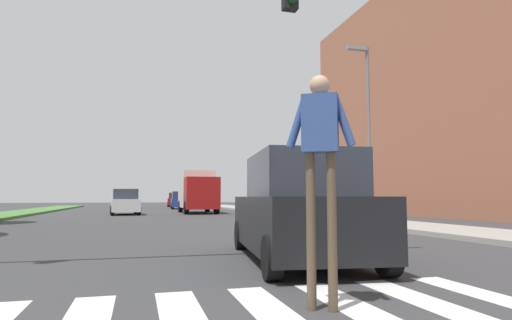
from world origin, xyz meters
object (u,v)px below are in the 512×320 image
(street_lamp_right, at_px, (367,117))
(suv_crossing, at_px, (299,210))
(sedan_distant, at_px, (180,201))
(pedestrian_performer, at_px, (320,151))
(sedan_midblock, at_px, (125,203))
(truck_box_delivery, at_px, (197,191))
(sedan_far_horizon, at_px, (175,200))

(street_lamp_right, height_order, suv_crossing, street_lamp_right)
(street_lamp_right, bearing_deg, sedan_distant, 100.72)
(street_lamp_right, distance_m, pedestrian_performer, 14.33)
(sedan_distant, bearing_deg, suv_crossing, -91.92)
(street_lamp_right, height_order, sedan_midblock, street_lamp_right)
(truck_box_delivery, bearing_deg, sedan_far_horizon, 89.44)
(sedan_distant, relative_size, sedan_far_horizon, 0.92)
(street_lamp_right, bearing_deg, suv_crossing, -126.88)
(sedan_midblock, bearing_deg, pedestrian_performer, -84.12)
(street_lamp_right, xyz_separation_m, pedestrian_performer, (-7.46, -11.88, -2.93))
(suv_crossing, bearing_deg, truck_box_delivery, 86.77)
(pedestrian_performer, xyz_separation_m, suv_crossing, (1.04, 3.32, -0.73))
(pedestrian_performer, xyz_separation_m, sedan_midblock, (-2.68, 26.03, -0.87))
(pedestrian_performer, bearing_deg, suv_crossing, 72.62)
(pedestrian_performer, xyz_separation_m, truck_box_delivery, (2.42, 27.71, -0.03))
(sedan_midblock, relative_size, sedan_far_horizon, 0.91)
(pedestrian_performer, relative_size, truck_box_delivery, 0.40)
(suv_crossing, height_order, sedan_far_horizon, suv_crossing)
(street_lamp_right, bearing_deg, sedan_far_horizon, 97.26)
(street_lamp_right, height_order, pedestrian_performer, street_lamp_right)
(suv_crossing, xyz_separation_m, sedan_far_horizon, (1.59, 46.45, -0.14))
(sedan_far_horizon, bearing_deg, truck_box_delivery, -90.56)
(sedan_midblock, xyz_separation_m, truck_box_delivery, (5.10, 1.69, 0.84))
(street_lamp_right, xyz_separation_m, sedan_far_horizon, (-4.83, 37.89, -3.80))
(sedan_midblock, xyz_separation_m, sedan_far_horizon, (5.31, 23.75, 0.00))
(sedan_midblock, bearing_deg, truck_box_delivery, 18.30)
(street_lamp_right, xyz_separation_m, suv_crossing, (-6.42, -8.56, -3.66))
(sedan_midblock, bearing_deg, sedan_far_horizon, 77.39)
(suv_crossing, relative_size, sedan_distant, 1.11)
(pedestrian_performer, relative_size, sedan_midblock, 0.59)
(sedan_midblock, distance_m, truck_box_delivery, 5.43)
(suv_crossing, relative_size, truck_box_delivery, 0.77)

